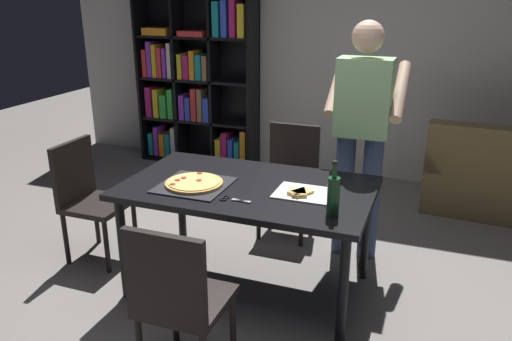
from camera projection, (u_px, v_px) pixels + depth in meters
The scene contains 12 objects.
ground_plane at pixel (248, 286), 3.51m from camera, with size 12.00×12.00×0.00m, color gray.
back_wall at pixel (337, 44), 5.34m from camera, with size 6.40×0.10×2.80m, color silver.
dining_table at pixel (248, 196), 3.28m from camera, with size 1.59×0.95×0.75m.
chair_near_camera at pixel (177, 296), 2.49m from camera, with size 0.42×0.42×0.90m.
chair_far_side at pixel (290, 173), 4.19m from camera, with size 0.42×0.42×0.90m.
chair_left_end at pixel (87, 193), 3.76m from camera, with size 0.42×0.42×0.90m.
bookshelf at pixel (196, 83), 5.81m from camera, with size 1.40×0.35×1.95m.
person_serving_pizza at pixel (362, 128), 3.63m from camera, with size 0.55×0.54×1.75m.
pepperoni_pizza_on_tray at pixel (194, 184), 3.24m from camera, with size 0.43×0.43×0.04m.
pizza_slices_on_towel at pixel (303, 193), 3.10m from camera, with size 0.36×0.28×0.03m.
wine_bottle at pixel (333, 195), 2.79m from camera, with size 0.07×0.07×0.32m.
kitchen_scissors at pixel (230, 199), 3.03m from camera, with size 0.19×0.09×0.01m.
Camera 1 is at (1.11, -2.83, 1.93)m, focal length 35.53 mm.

